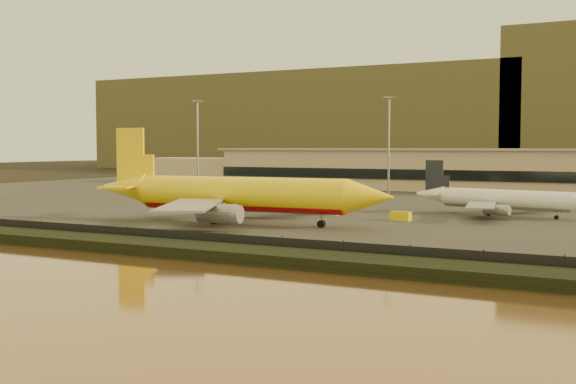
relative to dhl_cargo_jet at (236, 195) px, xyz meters
name	(u,v)px	position (x,y,z in m)	size (l,w,h in m)	color
ground	(263,240)	(14.17, -15.52, -5.14)	(900.00, 900.00, 0.00)	black
embankment	(195,250)	(14.17, -32.52, -4.44)	(320.00, 7.00, 1.40)	black
tarmac	(445,198)	(14.17, 79.48, -5.04)	(320.00, 220.00, 0.20)	#2D2D2D
perimeter_fence	(213,242)	(14.17, -28.52, -3.84)	(300.00, 0.05, 2.20)	black
terminal_building	(425,170)	(-0.36, 110.03, 1.11)	(202.00, 25.00, 12.60)	#C8AC8B
apron_light_masts	(487,136)	(29.17, 59.48, 10.57)	(152.20, 12.20, 25.40)	slate
distant_hills	(527,115)	(-6.58, 324.48, 26.25)	(470.00, 160.00, 70.00)	brown
dhl_cargo_jet	(236,195)	(0.00, 0.00, 0.00)	(55.38, 54.14, 16.54)	yellow
white_narrowbody_jet	(502,200)	(37.58, 34.80, -1.83)	(36.12, 34.76, 10.42)	white
gse_vehicle_yellow	(401,216)	(23.31, 17.66, -4.12)	(3.62, 1.63, 1.63)	yellow
gse_vehicle_white	(330,210)	(7.75, 21.66, -4.06)	(3.90, 1.75, 1.75)	white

